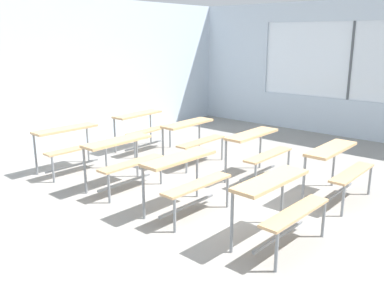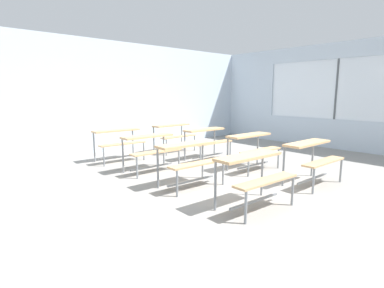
{
  "view_description": "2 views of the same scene",
  "coord_description": "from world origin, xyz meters",
  "px_view_note": "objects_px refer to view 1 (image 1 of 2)",
  "views": [
    {
      "loc": [
        -4.28,
        -2.83,
        2.26
      ],
      "look_at": [
        0.35,
        1.13,
        0.64
      ],
      "focal_mm": 38.6,
      "sensor_mm": 36.0,
      "label": 1
    },
    {
      "loc": [
        -3.8,
        -3.3,
        1.6
      ],
      "look_at": [
        -0.41,
        0.57,
        0.72
      ],
      "focal_mm": 28.0,
      "sensor_mm": 36.0,
      "label": 2
    }
  ],
  "objects_px": {
    "desk_bench_r0c1": "(338,161)",
    "desk_bench_r3c0": "(70,139)",
    "desk_bench_r2c1": "(192,133)",
    "desk_bench_r1c0": "(185,171)",
    "desk_bench_r3c1": "(142,123)",
    "desk_bench_r2c0": "(122,153)",
    "desk_bench_r1c1": "(257,145)",
    "desk_bench_r0c0": "(279,196)"
  },
  "relations": [
    {
      "from": "desk_bench_r0c1",
      "to": "desk_bench_r3c0",
      "type": "xyz_separation_m",
      "value": [
        -1.7,
        3.92,
        0.0
      ]
    },
    {
      "from": "desk_bench_r2c1",
      "to": "desk_bench_r1c0",
      "type": "bearing_deg",
      "value": -141.67
    },
    {
      "from": "desk_bench_r3c0",
      "to": "desk_bench_r3c1",
      "type": "bearing_deg",
      "value": 4.63
    },
    {
      "from": "desk_bench_r2c0",
      "to": "desk_bench_r1c1",
      "type": "bearing_deg",
      "value": -36.65
    },
    {
      "from": "desk_bench_r3c1",
      "to": "desk_bench_r1c1",
      "type": "bearing_deg",
      "value": -91.32
    },
    {
      "from": "desk_bench_r1c0",
      "to": "desk_bench_r2c1",
      "type": "relative_size",
      "value": 1.02
    },
    {
      "from": "desk_bench_r3c0",
      "to": "desk_bench_r0c0",
      "type": "bearing_deg",
      "value": -87.13
    },
    {
      "from": "desk_bench_r0c1",
      "to": "desk_bench_r3c0",
      "type": "distance_m",
      "value": 4.27
    },
    {
      "from": "desk_bench_r1c1",
      "to": "desk_bench_r3c1",
      "type": "height_order",
      "value": "same"
    },
    {
      "from": "desk_bench_r0c1",
      "to": "desk_bench_r1c1",
      "type": "xyz_separation_m",
      "value": [
        0.03,
        1.32,
        0.0
      ]
    },
    {
      "from": "desk_bench_r0c0",
      "to": "desk_bench_r1c0",
      "type": "xyz_separation_m",
      "value": [
        -0.03,
        1.33,
        0.0
      ]
    },
    {
      "from": "desk_bench_r0c0",
      "to": "desk_bench_r3c1",
      "type": "bearing_deg",
      "value": 69.72
    },
    {
      "from": "desk_bench_r1c0",
      "to": "desk_bench_r3c1",
      "type": "xyz_separation_m",
      "value": [
        1.71,
        2.67,
        0.0
      ]
    },
    {
      "from": "desk_bench_r0c1",
      "to": "desk_bench_r3c1",
      "type": "xyz_separation_m",
      "value": [
        0.0,
        3.98,
        0.0
      ]
    },
    {
      "from": "desk_bench_r1c0",
      "to": "desk_bench_r0c1",
      "type": "bearing_deg",
      "value": -35.29
    },
    {
      "from": "desk_bench_r1c0",
      "to": "desk_bench_r2c1",
      "type": "bearing_deg",
      "value": 40.43
    },
    {
      "from": "desk_bench_r0c1",
      "to": "desk_bench_r1c0",
      "type": "relative_size",
      "value": 0.98
    },
    {
      "from": "desk_bench_r1c1",
      "to": "desk_bench_r2c0",
      "type": "relative_size",
      "value": 1.0
    },
    {
      "from": "desk_bench_r1c1",
      "to": "desk_bench_r3c1",
      "type": "distance_m",
      "value": 2.66
    },
    {
      "from": "desk_bench_r0c0",
      "to": "desk_bench_r2c1",
      "type": "xyz_separation_m",
      "value": [
        1.67,
        2.66,
        0.0
      ]
    },
    {
      "from": "desk_bench_r2c0",
      "to": "desk_bench_r3c0",
      "type": "bearing_deg",
      "value": 92.38
    },
    {
      "from": "desk_bench_r0c0",
      "to": "desk_bench_r0c1",
      "type": "distance_m",
      "value": 1.68
    },
    {
      "from": "desk_bench_r1c1",
      "to": "desk_bench_r1c0",
      "type": "bearing_deg",
      "value": -179.13
    },
    {
      "from": "desk_bench_r0c1",
      "to": "desk_bench_r3c1",
      "type": "distance_m",
      "value": 3.98
    },
    {
      "from": "desk_bench_r0c1",
      "to": "desk_bench_r1c1",
      "type": "height_order",
      "value": "same"
    },
    {
      "from": "desk_bench_r0c0",
      "to": "desk_bench_r2c0",
      "type": "relative_size",
      "value": 1.02
    },
    {
      "from": "desk_bench_r1c0",
      "to": "desk_bench_r3c0",
      "type": "height_order",
      "value": "same"
    },
    {
      "from": "desk_bench_r1c1",
      "to": "desk_bench_r2c0",
      "type": "distance_m",
      "value": 2.13
    },
    {
      "from": "desk_bench_r1c1",
      "to": "desk_bench_r2c1",
      "type": "relative_size",
      "value": 1.01
    },
    {
      "from": "desk_bench_r0c1",
      "to": "desk_bench_r0c0",
      "type": "bearing_deg",
      "value": -179.04
    },
    {
      "from": "desk_bench_r0c1",
      "to": "desk_bench_r2c0",
      "type": "xyz_separation_m",
      "value": [
        -1.66,
        2.61,
        0.0
      ]
    },
    {
      "from": "desk_bench_r0c1",
      "to": "desk_bench_r3c0",
      "type": "bearing_deg",
      "value": 113.93
    },
    {
      "from": "desk_bench_r2c0",
      "to": "desk_bench_r3c1",
      "type": "distance_m",
      "value": 2.15
    },
    {
      "from": "desk_bench_r1c0",
      "to": "desk_bench_r1c1",
      "type": "distance_m",
      "value": 1.74
    },
    {
      "from": "desk_bench_r1c1",
      "to": "desk_bench_r3c0",
      "type": "distance_m",
      "value": 3.12
    },
    {
      "from": "desk_bench_r0c1",
      "to": "desk_bench_r3c1",
      "type": "bearing_deg",
      "value": 90.48
    },
    {
      "from": "desk_bench_r3c0",
      "to": "desk_bench_r2c0",
      "type": "bearing_deg",
      "value": -85.76
    },
    {
      "from": "desk_bench_r0c1",
      "to": "desk_bench_r1c0",
      "type": "xyz_separation_m",
      "value": [
        -1.71,
        1.31,
        0.0
      ]
    },
    {
      "from": "desk_bench_r2c0",
      "to": "desk_bench_r3c1",
      "type": "xyz_separation_m",
      "value": [
        1.66,
        1.37,
        0.0
      ]
    },
    {
      "from": "desk_bench_r0c0",
      "to": "desk_bench_r0c1",
      "type": "height_order",
      "value": "same"
    },
    {
      "from": "desk_bench_r2c0",
      "to": "desk_bench_r2c1",
      "type": "bearing_deg",
      "value": 2.07
    },
    {
      "from": "desk_bench_r1c0",
      "to": "desk_bench_r3c0",
      "type": "xyz_separation_m",
      "value": [
        0.01,
        2.6,
        0.0
      ]
    }
  ]
}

